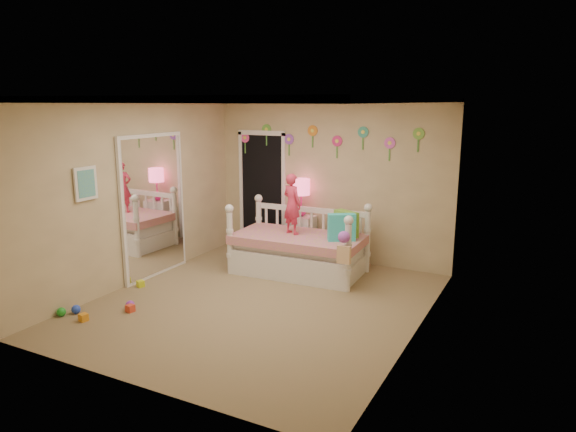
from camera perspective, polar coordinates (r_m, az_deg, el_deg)
The scene contains 18 objects.
floor at distance 6.89m, azimuth -3.07°, elevation -9.44°, with size 4.00×4.50×0.01m, color #7F684C.
ceiling at distance 6.40m, azimuth -3.35°, elevation 12.73°, with size 4.00×4.50×0.01m, color white.
back_wall at distance 8.50m, azimuth 4.52°, elevation 3.83°, with size 4.00×0.01×2.60m, color tan.
left_wall at distance 7.71m, azimuth -16.13°, elevation 2.50°, with size 0.01×4.50×2.60m, color tan.
right_wall at distance 5.79m, azimuth 14.13°, elevation -0.57°, with size 0.01×4.50×2.60m, color tan.
crown_molding at distance 6.40m, azimuth -3.34°, elevation 12.46°, with size 4.00×4.50×0.06m, color white, non-canonical shape.
daybed at distance 7.91m, azimuth 1.19°, elevation -2.46°, with size 1.96×1.05×1.06m, color white, non-canonical shape.
pillow_turquoise at distance 7.56m, azimuth 5.83°, elevation -1.24°, with size 0.39×0.14×0.39m, color #27C6B1.
pillow_lime at distance 7.82m, azimuth 6.31°, elevation -0.83°, with size 0.40×0.15×0.38m, color #74BA38.
child at distance 7.86m, azimuth 0.44°, elevation 1.32°, with size 0.33×0.22×0.92m, color #DB3152.
nightstand at distance 8.70m, azimuth 1.42°, elevation -2.29°, with size 0.43×0.32×0.71m, color white.
table_lamp at distance 8.54m, azimuth 1.45°, elevation 2.67°, with size 0.28×0.28×0.61m.
closet_doorway at distance 9.09m, azimuth -2.84°, elevation 2.71°, with size 0.90×0.04×2.07m, color black.
flower_decals at distance 8.46m, azimuth 3.99°, elevation 8.16°, with size 3.40×0.02×0.50m, color #B2668C, non-canonical shape.
mirror_closet at distance 7.95m, azimuth -14.34°, elevation 1.05°, with size 0.07×1.30×2.10m, color white.
wall_picture at distance 7.04m, azimuth -21.08°, elevation 3.31°, with size 0.05×0.34×0.42m, color white.
hanging_bag at distance 7.01m, azimuth 5.99°, elevation -3.51°, with size 0.20×0.16×0.36m, color beige, non-canonical shape.
toy_scatter at distance 7.18m, azimuth -17.82°, elevation -8.64°, with size 0.80×1.30×0.11m, color #996666, non-canonical shape.
Camera 1 is at (3.25, -5.51, 2.56)m, focal length 32.81 mm.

